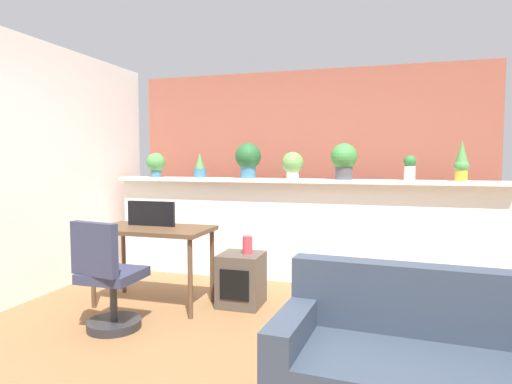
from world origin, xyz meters
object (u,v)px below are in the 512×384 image
(potted_plant_2, at_px, (248,158))
(desk, at_px, (153,236))
(potted_plant_3, at_px, (293,164))
(side_cube_shelf, at_px, (241,280))
(potted_plant_4, at_px, (344,159))
(vase_on_shelf, at_px, (247,245))
(office_chair, at_px, (108,284))
(potted_plant_0, at_px, (156,164))
(potted_plant_1, at_px, (200,167))
(tv_monitor, at_px, (151,214))
(potted_plant_6, at_px, (462,162))
(couch, at_px, (428,376))
(potted_plant_5, at_px, (410,167))

(potted_plant_2, xyz_separation_m, desk, (-0.57, -1.19, -0.74))
(potted_plant_3, xyz_separation_m, side_cube_shelf, (-0.29, -0.98, -1.10))
(potted_plant_4, xyz_separation_m, side_cube_shelf, (-0.87, -0.91, -1.15))
(potted_plant_4, distance_m, vase_on_shelf, 1.45)
(potted_plant_4, bearing_deg, office_chair, -133.08)
(potted_plant_0, xyz_separation_m, vase_on_shelf, (1.47, -0.89, -0.76))
(desk, height_order, side_cube_shelf, desk)
(potted_plant_3, bearing_deg, potted_plant_1, -179.55)
(vase_on_shelf, bearing_deg, potted_plant_0, 148.82)
(potted_plant_3, bearing_deg, desk, -132.87)
(tv_monitor, bearing_deg, potted_plant_6, 19.72)
(potted_plant_2, xyz_separation_m, vase_on_shelf, (0.30, -0.95, -0.82))
(desk, relative_size, couch, 0.68)
(potted_plant_5, height_order, side_cube_shelf, potted_plant_5)
(potted_plant_1, height_order, potted_plant_6, potted_plant_6)
(side_cube_shelf, xyz_separation_m, vase_on_shelf, (0.05, 0.03, 0.33))
(potted_plant_1, relative_size, potted_plant_2, 0.73)
(potted_plant_1, height_order, potted_plant_5, potted_plant_1)
(office_chair, distance_m, side_cube_shelf, 1.24)
(potted_plant_1, xyz_separation_m, potted_plant_3, (1.14, 0.01, 0.04))
(potted_plant_1, bearing_deg, office_chair, -89.51)
(potted_plant_3, relative_size, vase_on_shelf, 1.81)
(desk, relative_size, tv_monitor, 2.21)
(office_chair, bearing_deg, couch, -15.15)
(potted_plant_6, bearing_deg, side_cube_shelf, -155.84)
(potted_plant_4, relative_size, couch, 0.24)
(potted_plant_4, relative_size, desk, 0.36)
(couch, bearing_deg, potted_plant_0, 140.14)
(potted_plant_5, xyz_separation_m, side_cube_shelf, (-1.54, -0.97, -1.07))
(desk, height_order, vase_on_shelf, desk)
(potted_plant_5, xyz_separation_m, office_chair, (-2.38, -1.87, -0.93))
(potted_plant_2, distance_m, vase_on_shelf, 1.29)
(desk, bearing_deg, potted_plant_6, 21.55)
(potted_plant_1, relative_size, potted_plant_3, 0.98)
(potted_plant_1, height_order, potted_plant_2, potted_plant_2)
(potted_plant_2, bearing_deg, potted_plant_0, -177.34)
(office_chair, bearing_deg, tv_monitor, 93.43)
(potted_plant_4, distance_m, desk, 2.15)
(potted_plant_6, height_order, side_cube_shelf, potted_plant_6)
(potted_plant_1, height_order, office_chair, potted_plant_1)
(potted_plant_3, height_order, tv_monitor, potted_plant_3)
(potted_plant_2, height_order, side_cube_shelf, potted_plant_2)
(desk, relative_size, office_chair, 1.21)
(potted_plant_0, height_order, office_chair, potted_plant_0)
(potted_plant_3, distance_m, office_chair, 2.39)
(vase_on_shelf, bearing_deg, office_chair, -133.50)
(tv_monitor, relative_size, vase_on_shelf, 2.96)
(potted_plant_5, bearing_deg, potted_plant_2, 179.65)
(tv_monitor, xyz_separation_m, vase_on_shelf, (0.93, 0.16, -0.29))
(potted_plant_2, xyz_separation_m, tv_monitor, (-0.64, -1.11, -0.54))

